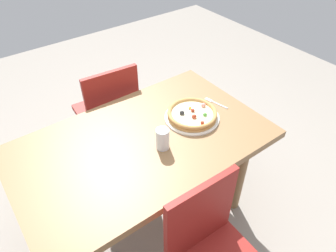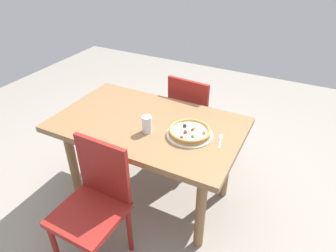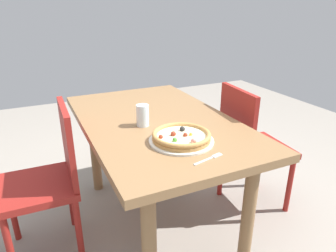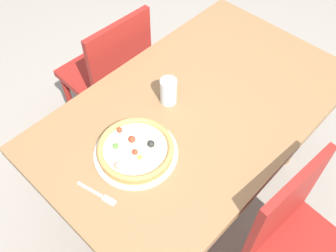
{
  "view_description": "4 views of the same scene",
  "coord_description": "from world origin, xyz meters",
  "px_view_note": "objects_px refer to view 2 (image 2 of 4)",
  "views": [
    {
      "loc": [
        -0.62,
        -1.07,
        1.88
      ],
      "look_at": [
        0.17,
        -0.01,
        0.75
      ],
      "focal_mm": 33.26,
      "sensor_mm": 36.0,
      "label": 1
    },
    {
      "loc": [
        0.98,
        -1.61,
        1.9
      ],
      "look_at": [
        0.17,
        -0.01,
        0.75
      ],
      "focal_mm": 32.24,
      "sensor_mm": 36.0,
      "label": 2
    },
    {
      "loc": [
        1.56,
        -0.66,
        1.37
      ],
      "look_at": [
        0.17,
        -0.01,
        0.75
      ],
      "focal_mm": 32.76,
      "sensor_mm": 36.0,
      "label": 3
    },
    {
      "loc": [
        0.84,
        0.63,
        1.93
      ],
      "look_at": [
        0.17,
        -0.01,
        0.75
      ],
      "focal_mm": 40.33,
      "sensor_mm": 36.0,
      "label": 4
    }
  ],
  "objects_px": {
    "dining_table": "(148,133)",
    "fork": "(221,140)",
    "pizza": "(190,131)",
    "drinking_glass": "(147,124)",
    "plate": "(190,134)",
    "chair_far": "(193,115)",
    "chair_near": "(95,202)"
  },
  "relations": [
    {
      "from": "dining_table",
      "to": "fork",
      "type": "bearing_deg",
      "value": 2.21
    },
    {
      "from": "pizza",
      "to": "drinking_glass",
      "type": "xyz_separation_m",
      "value": [
        -0.28,
        -0.1,
        0.03
      ]
    },
    {
      "from": "dining_table",
      "to": "plate",
      "type": "distance_m",
      "value": 0.36
    },
    {
      "from": "chair_far",
      "to": "drinking_glass",
      "type": "height_order",
      "value": "chair_far"
    },
    {
      "from": "chair_near",
      "to": "dining_table",
      "type": "bearing_deg",
      "value": -90.99
    },
    {
      "from": "chair_far",
      "to": "plate",
      "type": "xyz_separation_m",
      "value": [
        0.24,
        -0.65,
        0.25
      ]
    },
    {
      "from": "drinking_glass",
      "to": "chair_far",
      "type": "bearing_deg",
      "value": 86.46
    },
    {
      "from": "chair_far",
      "to": "plate",
      "type": "distance_m",
      "value": 0.73
    },
    {
      "from": "drinking_glass",
      "to": "chair_near",
      "type": "bearing_deg",
      "value": -99.52
    },
    {
      "from": "dining_table",
      "to": "chair_far",
      "type": "relative_size",
      "value": 1.58
    },
    {
      "from": "dining_table",
      "to": "chair_near",
      "type": "xyz_separation_m",
      "value": [
        -0.03,
        -0.63,
        -0.15
      ]
    },
    {
      "from": "dining_table",
      "to": "pizza",
      "type": "relative_size",
      "value": 4.74
    },
    {
      "from": "chair_near",
      "to": "chair_far",
      "type": "relative_size",
      "value": 1.0
    },
    {
      "from": "fork",
      "to": "chair_near",
      "type": "bearing_deg",
      "value": 125.2
    },
    {
      "from": "chair_far",
      "to": "drinking_glass",
      "type": "bearing_deg",
      "value": -88.95
    },
    {
      "from": "pizza",
      "to": "fork",
      "type": "bearing_deg",
      "value": 9.47
    },
    {
      "from": "pizza",
      "to": "plate",
      "type": "bearing_deg",
      "value": 140.14
    },
    {
      "from": "plate",
      "to": "dining_table",
      "type": "bearing_deg",
      "value": 177.72
    },
    {
      "from": "chair_near",
      "to": "chair_far",
      "type": "bearing_deg",
      "value": -94.45
    },
    {
      "from": "dining_table",
      "to": "chair_near",
      "type": "height_order",
      "value": "chair_near"
    },
    {
      "from": "dining_table",
      "to": "fork",
      "type": "height_order",
      "value": "fork"
    },
    {
      "from": "fork",
      "to": "drinking_glass",
      "type": "relative_size",
      "value": 1.36
    },
    {
      "from": "chair_near",
      "to": "fork",
      "type": "distance_m",
      "value": 0.91
    },
    {
      "from": "plate",
      "to": "pizza",
      "type": "bearing_deg",
      "value": -39.86
    },
    {
      "from": "chair_far",
      "to": "pizza",
      "type": "height_order",
      "value": "chair_far"
    },
    {
      "from": "dining_table",
      "to": "drinking_glass",
      "type": "relative_size",
      "value": 11.46
    },
    {
      "from": "plate",
      "to": "drinking_glass",
      "type": "bearing_deg",
      "value": -161.09
    },
    {
      "from": "plate",
      "to": "fork",
      "type": "distance_m",
      "value": 0.21
    },
    {
      "from": "chair_near",
      "to": "drinking_glass",
      "type": "xyz_separation_m",
      "value": [
        0.09,
        0.52,
        0.31
      ]
    },
    {
      "from": "plate",
      "to": "fork",
      "type": "xyz_separation_m",
      "value": [
        0.21,
        0.03,
        -0.0
      ]
    },
    {
      "from": "dining_table",
      "to": "drinking_glass",
      "type": "height_order",
      "value": "drinking_glass"
    },
    {
      "from": "pizza",
      "to": "fork",
      "type": "xyz_separation_m",
      "value": [
        0.21,
        0.04,
        -0.03
      ]
    }
  ]
}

